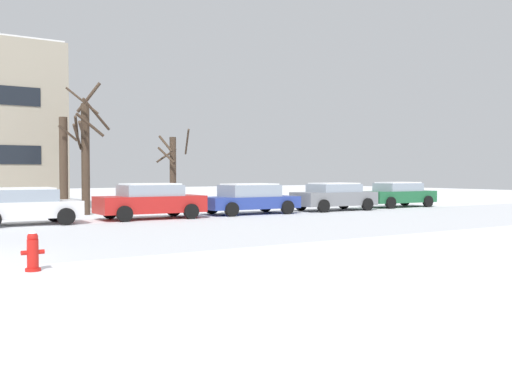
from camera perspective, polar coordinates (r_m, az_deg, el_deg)
fire_hydrant at (r=12.50m, az=-20.62°, el=-5.30°), size 0.44×0.30×0.80m
parked_car_white at (r=23.59m, az=-21.27°, el=-1.24°), size 3.97×2.18×1.38m
parked_car_red at (r=25.26m, az=-10.09°, el=-0.83°), size 4.51×2.22×1.49m
parked_car_blue at (r=27.77m, az=-0.63°, el=-0.63°), size 4.65×2.31×1.43m
parked_car_gray at (r=30.66m, az=7.50°, el=-0.40°), size 4.41×2.24×1.42m
parked_car_green at (r=34.41m, az=13.46°, el=-0.21°), size 4.47×2.14×1.41m
tree_far_mid at (r=29.60m, az=-7.99°, el=2.01°), size 1.68×1.65×4.07m
tree_far_left at (r=28.35m, az=-15.98°, el=3.64°), size 2.03×1.89×6.16m
tree_far_right at (r=28.13m, az=-17.79°, el=2.76°), size 1.65×1.68×4.47m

